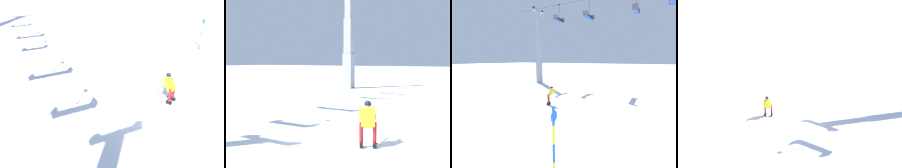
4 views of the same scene
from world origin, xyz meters
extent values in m
plane|color=white|center=(0.00, 0.00, 0.00)|extent=(260.00, 260.00, 0.00)
cube|color=white|center=(0.44, -0.35, 0.01)|extent=(1.55, 0.81, 0.01)
cube|color=black|center=(0.44, -0.35, 0.09)|extent=(0.30, 0.22, 0.16)
cylinder|color=maroon|center=(0.44, -0.35, 0.50)|extent=(0.13, 0.13, 0.65)
cube|color=white|center=(0.62, -0.73, 0.01)|extent=(1.55, 0.81, 0.01)
cube|color=black|center=(0.62, -0.73, 0.09)|extent=(0.30, 0.22, 0.16)
cylinder|color=maroon|center=(0.62, -0.73, 0.50)|extent=(0.13, 0.13, 0.65)
cube|color=gold|center=(0.65, -0.48, 0.93)|extent=(0.63, 0.59, 0.66)
sphere|color=tan|center=(0.76, -0.42, 1.33)|extent=(0.22, 0.22, 0.22)
sphere|color=black|center=(0.76, -0.42, 1.36)|extent=(0.23, 0.23, 0.23)
cylinder|color=gold|center=(0.85, -0.12, 1.04)|extent=(0.48, 0.29, 0.43)
cylinder|color=gray|center=(0.87, -0.07, 0.44)|extent=(0.38, 0.32, 1.12)
cylinder|color=black|center=(0.69, -0.10, 0.05)|extent=(0.07, 0.07, 0.01)
cylinder|color=gold|center=(1.06, -0.54, 1.04)|extent=(0.48, 0.29, 0.43)
cylinder|color=gray|center=(1.11, -0.56, 0.44)|extent=(0.47, 0.11, 1.12)
cylinder|color=black|center=(0.97, -0.68, 0.05)|extent=(0.07, 0.07, 0.01)
cylinder|color=blue|center=(5.62, -7.41, 0.24)|extent=(0.07, 0.07, 0.48)
cylinder|color=yellow|center=(5.62, -7.41, 0.72)|extent=(0.07, 0.07, 0.48)
cylinder|color=blue|center=(5.62, -7.41, 1.20)|extent=(0.07, 0.07, 0.48)
cylinder|color=yellow|center=(5.62, -7.41, 1.69)|extent=(0.07, 0.07, 0.48)
cylinder|color=blue|center=(5.62, -7.41, 2.17)|extent=(0.07, 0.07, 0.48)
cylinder|color=blue|center=(5.63, -7.41, 2.16)|extent=(0.02, 0.28, 0.28)
camera|label=1|loc=(-6.78, 6.26, 5.97)|focal=37.58mm
camera|label=2|loc=(-7.47, -3.94, 2.74)|focal=44.83mm
camera|label=3|loc=(7.66, -10.42, 3.49)|focal=25.42mm
camera|label=4|loc=(13.21, 10.61, 8.29)|focal=45.88mm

